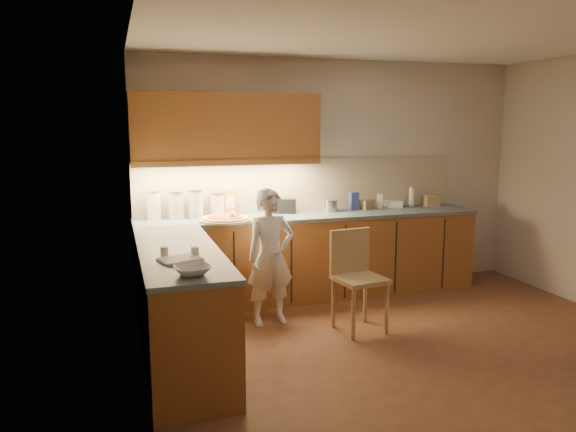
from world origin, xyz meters
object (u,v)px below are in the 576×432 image
object	(u,v)px
child	(270,257)
oil_jug	(229,201)
toaster	(284,206)
wooden_chair	(356,272)
pizza_on_board	(226,219)

from	to	relation	value
child	oil_jug	bearing A→B (deg)	96.56
oil_jug	toaster	world-z (taller)	oil_jug
child	wooden_chair	distance (m)	0.81
child	toaster	bearing A→B (deg)	57.96
oil_jug	pizza_on_board	bearing A→B (deg)	-107.49
wooden_chair	toaster	world-z (taller)	toaster
child	wooden_chair	size ratio (longest dim) A/B	1.40
child	oil_jug	world-z (taller)	child
wooden_chair	oil_jug	xyz separation A→B (m)	(-0.93, 1.25, 0.54)
oil_jug	toaster	size ratio (longest dim) A/B	1.19
child	pizza_on_board	bearing A→B (deg)	114.21
pizza_on_board	toaster	world-z (taller)	pizza_on_board
child	toaster	distance (m)	1.00
wooden_chair	toaster	distance (m)	1.34
wooden_chair	oil_jug	size ratio (longest dim) A/B	2.73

